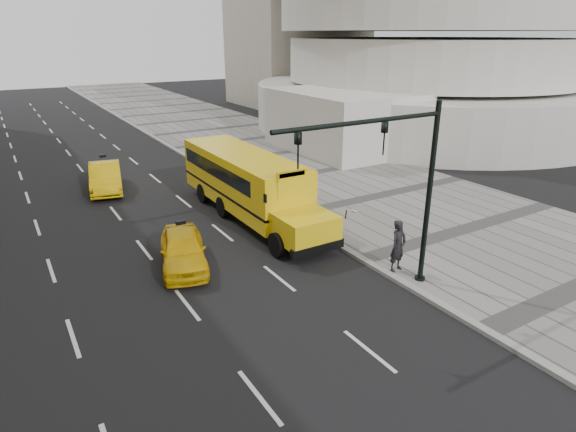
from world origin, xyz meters
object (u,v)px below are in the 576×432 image
taxi_far (106,177)px  school_bus (246,180)px  taxi_near (183,250)px  pedestrian (398,246)px  traffic_signal (400,179)px

taxi_far → school_bus: bearing=-45.1°
taxi_near → taxi_far: size_ratio=0.87×
taxi_near → pedestrian: 8.00m
taxi_near → taxi_far: 11.33m
taxi_near → traffic_signal: 8.45m
taxi_near → taxi_far: taxi_far is taller
taxi_far → pedestrian: bearing=-55.3°
school_bus → taxi_far: 9.11m
taxi_near → traffic_signal: (5.29, -5.64, 3.40)m
pedestrian → traffic_signal: bearing=-150.4°
school_bus → traffic_signal: 9.74m
school_bus → pedestrian: size_ratio=5.95×
school_bus → traffic_signal: size_ratio=1.81×
pedestrian → taxi_near: bearing=134.6°
traffic_signal → taxi_near: bearing=133.1°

